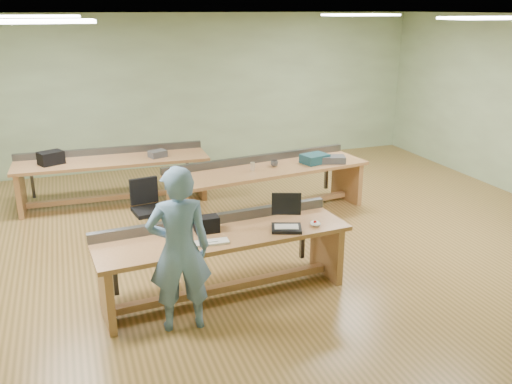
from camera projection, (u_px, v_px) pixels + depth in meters
floor at (246, 237)px, 7.68m from camera, size 10.00×10.00×0.00m
ceiling at (245, 15)px, 6.71m from camera, size 10.00×10.00×0.00m
wall_back at (182, 92)px, 10.76m from camera, size 10.00×0.04×3.00m
wall_front at (435, 257)px, 3.62m from camera, size 10.00×0.04×3.00m
fluor_panels at (245, 17)px, 6.72m from camera, size 6.20×3.50×0.03m
workbench_front at (224, 249)px, 5.97m from camera, size 2.84×0.95×0.86m
workbench_mid at (268, 179)px, 8.40m from camera, size 3.27×1.28×0.86m
workbench_back at (113, 170)px, 8.88m from camera, size 3.10×0.93×0.86m
person at (179, 250)px, 5.26m from camera, size 0.65×0.46×1.70m
laptop_base at (286, 228)px, 5.99m from camera, size 0.40×0.37×0.04m
laptop_screen at (286, 204)px, 6.03m from camera, size 0.31×0.13×0.26m
keyboard at (209, 243)px, 5.63m from camera, size 0.43×0.17×0.02m
trackball_mouse at (315, 223)px, 6.09m from camera, size 0.12×0.14×0.06m
camera_bag at (207, 224)px, 5.91m from camera, size 0.26×0.17×0.18m
task_chair at (149, 219)px, 7.47m from camera, size 0.53×0.53×0.87m
parts_bin_teal at (315, 159)px, 8.56m from camera, size 0.46×0.39×0.14m
parts_bin_grey at (332, 159)px, 8.58m from camera, size 0.45×0.36×0.11m
mug at (274, 163)px, 8.38m from camera, size 0.14×0.14×0.09m
drinks_can at (253, 166)px, 8.16m from camera, size 0.08×0.08×0.13m
storage_box_back at (51, 158)px, 8.48m from camera, size 0.43×0.38×0.20m
tray_back at (158, 154)px, 8.90m from camera, size 0.32×0.28×0.11m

